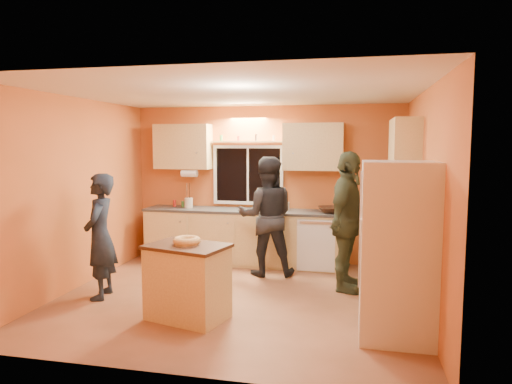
% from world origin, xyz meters
% --- Properties ---
extents(ground, '(4.50, 4.50, 0.00)m').
position_xyz_m(ground, '(0.00, 0.00, 0.00)').
color(ground, brown).
rests_on(ground, ground).
extents(room_shell, '(4.54, 4.04, 2.61)m').
position_xyz_m(room_shell, '(0.12, 0.41, 1.62)').
color(room_shell, '#D06A35').
rests_on(room_shell, ground).
extents(back_counter, '(4.23, 0.62, 0.90)m').
position_xyz_m(back_counter, '(0.01, 1.70, 0.45)').
color(back_counter, tan).
rests_on(back_counter, ground).
extents(right_counter, '(0.62, 1.84, 0.90)m').
position_xyz_m(right_counter, '(1.95, 0.50, 0.45)').
color(right_counter, tan).
rests_on(right_counter, ground).
extents(refrigerator, '(0.72, 0.70, 1.80)m').
position_xyz_m(refrigerator, '(1.89, -0.80, 0.90)').
color(refrigerator, silver).
rests_on(refrigerator, ground).
extents(island, '(1.00, 0.80, 0.85)m').
position_xyz_m(island, '(-0.36, -0.77, 0.43)').
color(island, tan).
rests_on(island, ground).
extents(bundt_pastry, '(0.31, 0.31, 0.09)m').
position_xyz_m(bundt_pastry, '(-0.36, -0.77, 0.89)').
color(bundt_pastry, tan).
rests_on(bundt_pastry, island).
extents(person_left, '(0.51, 0.66, 1.60)m').
position_xyz_m(person_left, '(-1.70, -0.32, 0.80)').
color(person_left, black).
rests_on(person_left, ground).
extents(person_center, '(0.99, 0.84, 1.78)m').
position_xyz_m(person_center, '(0.18, 1.15, 0.89)').
color(person_center, black).
rests_on(person_center, ground).
extents(person_right, '(0.70, 1.18, 1.88)m').
position_xyz_m(person_right, '(1.37, 0.64, 0.94)').
color(person_right, '#313824').
rests_on(person_right, ground).
extents(mixing_bowl, '(0.48, 0.48, 0.10)m').
position_xyz_m(mixing_bowl, '(1.10, 1.65, 0.95)').
color(mixing_bowl, black).
rests_on(mixing_bowl, back_counter).
extents(utensil_crock, '(0.14, 0.14, 0.17)m').
position_xyz_m(utensil_crock, '(-1.26, 1.69, 0.99)').
color(utensil_crock, beige).
rests_on(utensil_crock, back_counter).
extents(potted_plant, '(0.31, 0.29, 0.28)m').
position_xyz_m(potted_plant, '(1.92, 0.21, 1.04)').
color(potted_plant, gray).
rests_on(potted_plant, right_counter).
extents(red_box, '(0.17, 0.13, 0.07)m').
position_xyz_m(red_box, '(1.93, 1.22, 0.94)').
color(red_box, '#A52219').
rests_on(red_box, right_counter).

